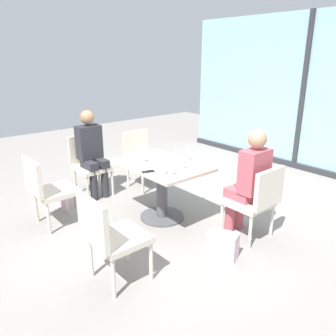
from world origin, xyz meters
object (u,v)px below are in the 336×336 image
object	(u,v)px
chair_far_right	(256,198)
person_far_right	(249,178)
chair_front_left	(47,188)
handbag_0	(66,196)
wine_glass_1	(182,158)
cell_phone_on_table	(148,171)
chair_front_right	(110,234)
wine_glass_2	(172,164)
coffee_cup	(177,155)
chair_side_end	(89,161)
person_side_end	(92,150)
handbag_1	(223,245)
wine_glass_4	(144,152)
wine_glass_3	(188,151)
wine_glass_6	(163,164)
chair_far_left	(141,156)
wine_glass_5	(140,147)
dining_table_main	(162,180)
wine_glass_0	(172,157)

from	to	relation	value
chair_far_right	person_far_right	distance (m)	0.23
chair_front_left	handbag_0	world-z (taller)	chair_front_left
wine_glass_1	cell_phone_on_table	xyz separation A→B (m)	(-0.18, -0.36, -0.13)
chair_far_right	chair_front_right	world-z (taller)	same
wine_glass_2	coffee_cup	distance (m)	0.64
person_far_right	wine_glass_1	world-z (taller)	person_far_right
chair_side_end	wine_glass_1	bearing A→B (deg)	12.15
wine_glass_1	wine_glass_2	bearing A→B (deg)	-69.43
person_side_end	handbag_0	bearing A→B (deg)	-80.66
chair_front_right	coffee_cup	distance (m)	1.66
person_side_end	handbag_0	world-z (taller)	person_side_end
chair_far_right	handbag_1	xyz separation A→B (m)	(0.02, -0.55, -0.36)
chair_side_end	wine_glass_2	distance (m)	1.78
wine_glass_4	coffee_cup	bearing A→B (deg)	69.78
wine_glass_1	wine_glass_3	world-z (taller)	same
wine_glass_2	handbag_0	distance (m)	1.81
handbag_0	person_side_end	bearing A→B (deg)	113.60
person_side_end	handbag_0	distance (m)	0.74
wine_glass_1	wine_glass_6	size ratio (longest dim) A/B	1.00
wine_glass_2	cell_phone_on_table	xyz separation A→B (m)	(-0.26, -0.13, -0.13)
wine_glass_3	handbag_1	xyz separation A→B (m)	(0.96, -0.40, -0.72)
chair_far_right	chair_far_left	size ratio (longest dim) A/B	1.00
wine_glass_5	handbag_0	size ratio (longest dim) A/B	0.62
dining_table_main	person_far_right	bearing A→B (deg)	25.48
chair_far_right	person_side_end	size ratio (longest dim) A/B	0.69
chair_side_end	wine_glass_6	distance (m)	1.70
wine_glass_2	wine_glass_4	xyz separation A→B (m)	(-0.59, 0.05, 0.00)
dining_table_main	wine_glass_3	xyz separation A→B (m)	(0.13, 0.32, 0.34)
chair_side_end	chair_front_right	bearing A→B (deg)	-22.89
chair_far_right	chair_front_right	xyz separation A→B (m)	(-0.36, -1.63, 0.00)
chair_side_end	wine_glass_2	bearing A→B (deg)	4.19
wine_glass_1	handbag_0	distance (m)	1.83
chair_front_right	handbag_1	size ratio (longest dim) A/B	2.90
wine_glass_1	handbag_0	size ratio (longest dim) A/B	0.62
chair_far_left	handbag_0	distance (m)	1.30
handbag_0	handbag_1	bearing A→B (deg)	31.67
handbag_0	wine_glass_0	bearing A→B (deg)	44.28
chair_far_left	coffee_cup	xyz separation A→B (m)	(1.03, -0.17, 0.28)
chair_front_right	chair_far_left	bearing A→B (deg)	137.64
chair_front_left	wine_glass_4	world-z (taller)	wine_glass_4
chair_front_right	wine_glass_5	bearing A→B (deg)	134.18
chair_far_right	chair_front_left	distance (m)	2.42
wine_glass_0	wine_glass_2	world-z (taller)	same
wine_glass_5	handbag_1	world-z (taller)	wine_glass_5
handbag_0	wine_glass_2	bearing A→B (deg)	35.82
wine_glass_0	wine_glass_3	size ratio (longest dim) A/B	1.00
chair_front_right	handbag_0	distance (m)	1.93
chair_front_right	wine_glass_2	world-z (taller)	wine_glass_2
person_far_right	wine_glass_6	size ratio (longest dim) A/B	6.81
wine_glass_5	coffee_cup	bearing A→B (deg)	43.03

